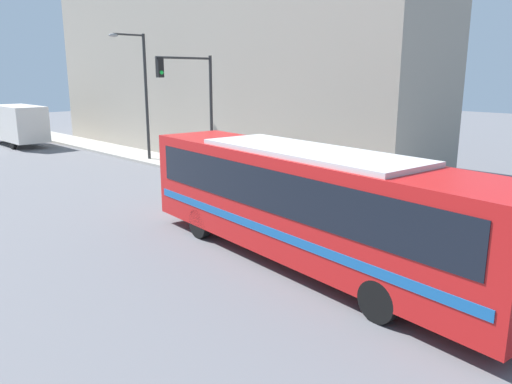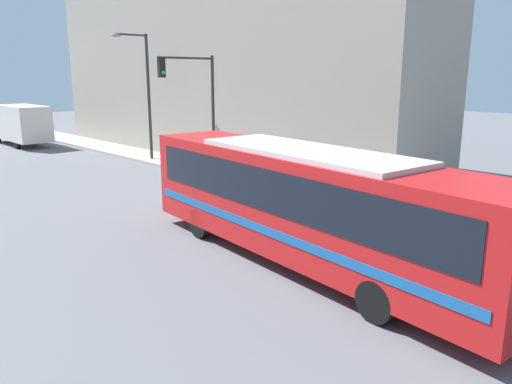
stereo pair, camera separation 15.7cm
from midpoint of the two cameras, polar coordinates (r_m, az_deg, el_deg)
name	(u,v)px [view 1 (the left image)]	position (r m, az deg, el deg)	size (l,w,h in m)	color
ground_plane	(299,249)	(15.50, 4.64, -6.49)	(120.00, 120.00, 0.00)	slate
sidewalk	(128,153)	(34.37, -14.53, 4.33)	(2.57, 70.00, 0.16)	#A8A399
building_facade	(214,70)	(33.17, -4.96, 13.77)	(6.00, 30.14, 10.98)	#9E9384
city_bus	(306,199)	(13.74, 5.44, -0.84)	(3.71, 12.57, 3.30)	red
delivery_truck	(17,124)	(41.28, -25.79, 7.05)	(2.24, 7.15, 2.97)	silver
fire_hydrant	(320,190)	(21.13, 7.12, 0.24)	(0.21, 0.28, 0.65)	gold
traffic_light_pole	(194,95)	(25.21, -7.23, 10.91)	(3.28, 0.35, 5.96)	#2D2D2D
parking_meter	(215,157)	(25.79, -4.93, 4.06)	(0.14, 0.14, 1.38)	#2D2D2D
street_lamp	(142,87)	(30.81, -13.07, 11.62)	(2.29, 0.28, 7.33)	#2D2D2D
pedestrian_near_corner	(285,162)	(24.01, 3.17, 3.39)	(0.34, 0.34, 1.81)	#47382D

